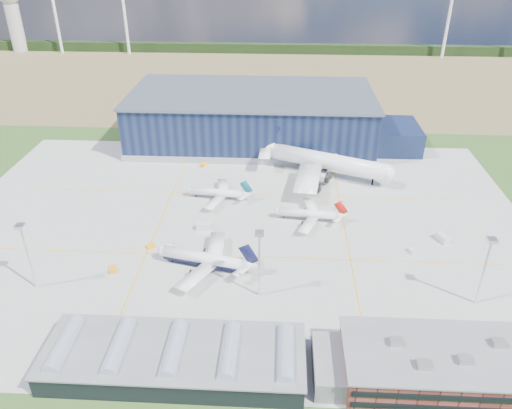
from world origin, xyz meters
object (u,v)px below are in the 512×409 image
object	(u,v)px
airliner_navy	(203,253)
car_b	(346,339)
light_mast_west	(25,246)
airliner_regional	(217,189)
gse_tug_c	(203,165)
gse_van_b	(443,238)
airliner_red	(307,210)
gse_cart_b	(294,175)
light_mast_center	(259,254)
gse_cart_a	(412,251)
gse_tug_a	(113,269)
airliner_widebody	(328,153)
hangar	(257,120)
gse_van_a	(204,226)
car_a	(321,338)
ops_building	(436,365)
airstair	(171,250)
gse_tug_b	(150,246)
light_mast_east	(486,261)

from	to	relation	value
airliner_navy	car_b	distance (m)	53.94
light_mast_west	airliner_regional	size ratio (longest dim) A/B	0.81
airliner_regional	gse_tug_c	bearing A→B (deg)	-65.24
airliner_navy	gse_van_b	xyz separation A→B (m)	(83.30, 20.31, -4.62)
airliner_red	airliner_regional	bearing A→B (deg)	-16.69
gse_cart_b	light_mast_center	bearing A→B (deg)	-166.53
airliner_regional	gse_cart_a	distance (m)	80.38
gse_tug_a	airliner_navy	bearing A→B (deg)	-6.47
light_mast_center	airliner_widebody	distance (m)	89.06
hangar	gse_van_a	bearing A→B (deg)	-99.76
gse_van_a	car_a	xyz separation A→B (m)	(40.17, -54.58, -0.73)
ops_building	gse_tug_a	bearing A→B (deg)	157.12
hangar	gse_tug_c	world-z (taller)	hangar
gse_van_a	airliner_regional	bearing A→B (deg)	-8.47
airliner_regional	car_b	bearing A→B (deg)	126.52
gse_tug_c	airstair	size ratio (longest dim) A/B	0.65
light_mast_west	gse_tug_c	bearing A→B (deg)	66.94
gse_tug_a	gse_tug_b	world-z (taller)	gse_tug_a
gse_tug_b	gse_tug_c	xyz separation A→B (m)	(8.68, 68.38, 0.09)
airliner_navy	gse_cart_a	xyz separation A→B (m)	(70.85, 12.38, -5.20)
light_mast_center	gse_cart_b	world-z (taller)	light_mast_center
light_mast_west	airliner_widebody	xyz separation A→B (m)	(96.22, 85.00, -4.44)
gse_cart_b	car_a	world-z (taller)	gse_cart_b
hangar	gse_tug_c	size ratio (longest dim) A/B	43.73
gse_cart_b	car_b	size ratio (longest dim) A/B	0.76
gse_van_a	light_mast_west	bearing A→B (deg)	123.41
gse_cart_a	car_b	distance (m)	51.40
airstair	car_a	distance (m)	62.41
light_mast_east	gse_tug_c	world-z (taller)	light_mast_east
gse_tug_a	hangar	bearing A→B (deg)	56.47
light_mast_west	gse_tug_a	xyz separation A→B (m)	(21.55, 9.44, -14.72)
ops_building	car_b	xyz separation A→B (m)	(-20.43, 12.00, -4.12)
light_mast_west	airliner_widebody	size ratio (longest dim) A/B	0.34
light_mast_east	gse_tug_a	distance (m)	114.79
ops_building	car_a	xyz separation A→B (m)	(-27.21, 12.00, -4.25)
light_mast_west	gse_van_a	xyz separation A→B (m)	(47.63, 36.58, -14.15)
gse_van_a	airstair	bearing A→B (deg)	146.75
airliner_navy	airliner_widebody	xyz separation A→B (m)	(45.31, 71.76, 5.15)
car_b	airstair	bearing A→B (deg)	58.93
gse_van_b	airstair	world-z (taller)	airstair
car_b	gse_tug_a	bearing A→B (deg)	72.79
light_mast_east	airliner_regional	size ratio (longest dim) A/B	0.81
gse_tug_c	ops_building	bearing A→B (deg)	-45.78
airliner_regional	gse_van_a	bearing A→B (deg)	92.29
car_b	airliner_widebody	bearing A→B (deg)	2.47
light_mast_center	gse_cart_a	bearing A→B (deg)	26.34
ops_building	gse_cart_b	world-z (taller)	ops_building
airliner_red	gse_tug_c	size ratio (longest dim) A/B	8.58
airliner_red	car_a	bearing A→B (deg)	97.38
car_b	gse_van_b	bearing A→B (deg)	-34.17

